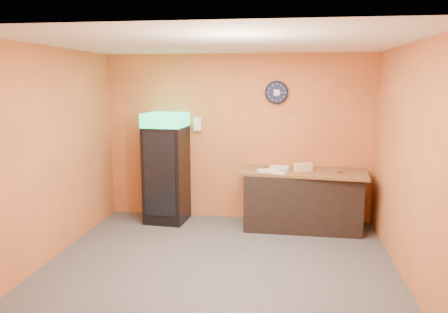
# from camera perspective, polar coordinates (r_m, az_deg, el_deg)

# --- Properties ---
(floor) EXTENTS (4.50, 4.50, 0.00)m
(floor) POSITION_cam_1_polar(r_m,az_deg,el_deg) (5.85, -0.52, -13.84)
(floor) COLOR #47474C
(floor) RESTS_ON ground
(back_wall) EXTENTS (4.50, 0.02, 2.80)m
(back_wall) POSITION_cam_1_polar(r_m,az_deg,el_deg) (7.41, 1.75, 2.46)
(back_wall) COLOR orange
(back_wall) RESTS_ON floor
(left_wall) EXTENTS (0.02, 4.00, 2.80)m
(left_wall) POSITION_cam_1_polar(r_m,az_deg,el_deg) (6.19, -21.62, 0.30)
(left_wall) COLOR orange
(left_wall) RESTS_ON floor
(right_wall) EXTENTS (0.02, 4.00, 2.80)m
(right_wall) POSITION_cam_1_polar(r_m,az_deg,el_deg) (5.58, 22.96, -0.77)
(right_wall) COLOR orange
(right_wall) RESTS_ON floor
(ceiling) EXTENTS (4.50, 4.00, 0.02)m
(ceiling) POSITION_cam_1_polar(r_m,az_deg,el_deg) (5.38, -0.57, 14.62)
(ceiling) COLOR white
(ceiling) RESTS_ON back_wall
(beverage_cooler) EXTENTS (0.69, 0.70, 1.84)m
(beverage_cooler) POSITION_cam_1_polar(r_m,az_deg,el_deg) (7.32, -7.58, -1.69)
(beverage_cooler) COLOR black
(beverage_cooler) RESTS_ON floor
(prep_counter) EXTENTS (1.82, 0.84, 0.90)m
(prep_counter) POSITION_cam_1_polar(r_m,az_deg,el_deg) (7.16, 10.17, -5.69)
(prep_counter) COLOR black
(prep_counter) RESTS_ON floor
(wall_clock) EXTENTS (0.38, 0.06, 0.38)m
(wall_clock) POSITION_cam_1_polar(r_m,az_deg,el_deg) (7.28, 6.89, 8.30)
(wall_clock) COLOR black
(wall_clock) RESTS_ON back_wall
(wall_phone) EXTENTS (0.13, 0.11, 0.23)m
(wall_phone) POSITION_cam_1_polar(r_m,az_deg,el_deg) (7.43, -3.48, 4.23)
(wall_phone) COLOR white
(wall_phone) RESTS_ON back_wall
(butcher_paper) EXTENTS (2.06, 1.05, 0.04)m
(butcher_paper) POSITION_cam_1_polar(r_m,az_deg,el_deg) (7.05, 10.28, -1.99)
(butcher_paper) COLOR brown
(butcher_paper) RESTS_ON prep_counter
(sub_roll_stack) EXTENTS (0.30, 0.20, 0.12)m
(sub_roll_stack) POSITION_cam_1_polar(r_m,az_deg,el_deg) (7.02, 10.31, -1.38)
(sub_roll_stack) COLOR beige
(sub_roll_stack) RESTS_ON butcher_paper
(wrapped_sandwich_left) EXTENTS (0.33, 0.22, 0.04)m
(wrapped_sandwich_left) POSITION_cam_1_polar(r_m,az_deg,el_deg) (6.87, 5.66, -1.83)
(wrapped_sandwich_left) COLOR silver
(wrapped_sandwich_left) RESTS_ON butcher_paper
(wrapped_sandwich_mid) EXTENTS (0.28, 0.22, 0.04)m
(wrapped_sandwich_mid) POSITION_cam_1_polar(r_m,az_deg,el_deg) (6.78, 7.06, -2.05)
(wrapped_sandwich_mid) COLOR silver
(wrapped_sandwich_mid) RESTS_ON butcher_paper
(wrapped_sandwich_right) EXTENTS (0.32, 0.17, 0.04)m
(wrapped_sandwich_right) POSITION_cam_1_polar(r_m,az_deg,el_deg) (7.14, 7.30, -1.42)
(wrapped_sandwich_right) COLOR silver
(wrapped_sandwich_right) RESTS_ON butcher_paper
(kitchen_tool) EXTENTS (0.06, 0.06, 0.06)m
(kitchen_tool) POSITION_cam_1_polar(r_m,az_deg,el_deg) (7.18, 8.15, -1.29)
(kitchen_tool) COLOR silver
(kitchen_tool) RESTS_ON butcher_paper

